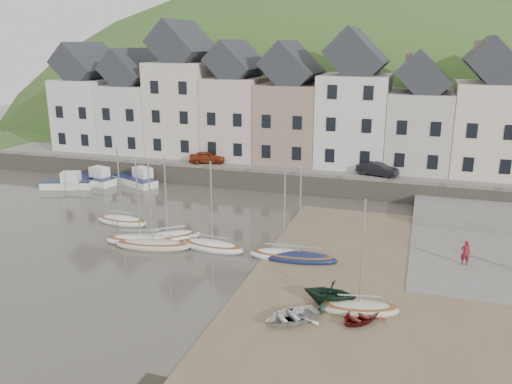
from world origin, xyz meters
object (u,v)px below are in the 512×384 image
(rowboat_red, at_px, (360,316))
(car_right, at_px, (377,169))
(rowboat_white, at_px, (291,316))
(person_red, at_px, (465,253))
(sailboat_0, at_px, (122,220))
(car_left, at_px, (207,157))
(rowboat_green, at_px, (330,292))

(rowboat_red, xyz_separation_m, car_right, (-1.50, 24.44, 1.90))
(rowboat_white, bearing_deg, person_red, 95.32)
(person_red, bearing_deg, rowboat_white, 39.44)
(rowboat_white, distance_m, rowboat_red, 3.44)
(sailboat_0, height_order, rowboat_white, sailboat_0)
(rowboat_white, xyz_separation_m, person_red, (8.58, 9.96, 0.54))
(car_left, bearing_deg, car_right, -105.50)
(sailboat_0, bearing_deg, car_right, 40.40)
(car_right, bearing_deg, rowboat_white, -169.15)
(rowboat_red, relative_size, car_right, 0.68)
(person_red, bearing_deg, sailboat_0, -10.89)
(sailboat_0, distance_m, rowboat_white, 19.13)
(sailboat_0, distance_m, car_right, 23.45)
(rowboat_red, height_order, car_right, car_right)
(car_left, bearing_deg, rowboat_red, -158.29)
(sailboat_0, xyz_separation_m, rowboat_red, (19.29, -9.29, 0.06))
(car_left, bearing_deg, person_red, -138.66)
(car_left, xyz_separation_m, car_right, (17.06, 0.00, 0.01))
(sailboat_0, relative_size, car_right, 1.66)
(car_left, bearing_deg, rowboat_white, -164.59)
(car_left, height_order, car_right, car_right)
(rowboat_green, relative_size, car_left, 0.76)
(rowboat_red, bearing_deg, rowboat_green, 178.16)
(rowboat_white, distance_m, rowboat_green, 2.78)
(rowboat_green, bearing_deg, rowboat_red, 57.87)
(sailboat_0, height_order, car_right, sailboat_0)
(sailboat_0, xyz_separation_m, rowboat_white, (16.04, -10.43, 0.10))
(car_right, bearing_deg, rowboat_red, -161.73)
(sailboat_0, height_order, rowboat_green, sailboat_0)
(rowboat_white, distance_m, car_right, 25.70)
(rowboat_green, bearing_deg, car_left, -142.58)
(car_right, bearing_deg, rowboat_green, -165.80)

